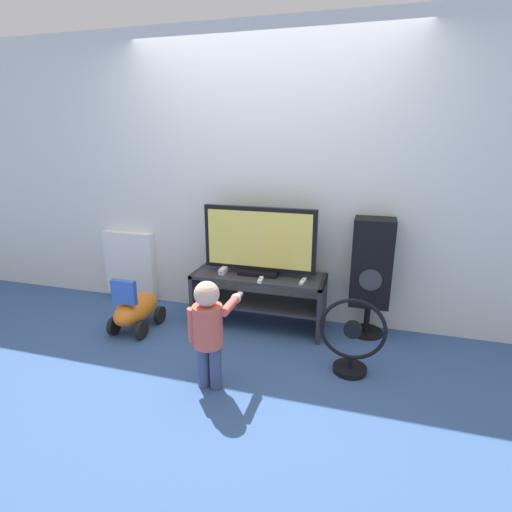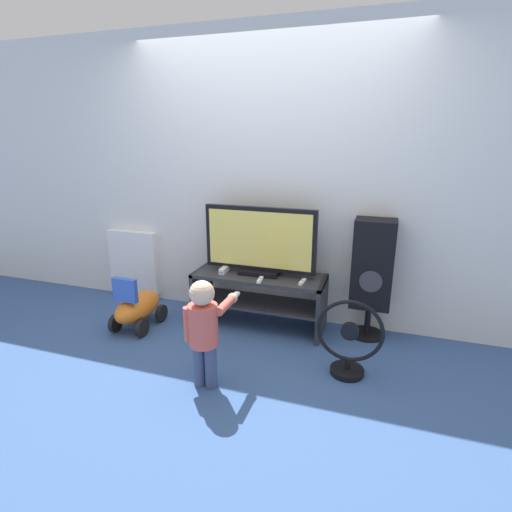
# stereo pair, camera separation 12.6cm
# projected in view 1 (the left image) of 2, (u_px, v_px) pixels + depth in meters

# --- Properties ---
(ground_plane) EXTENTS (16.00, 16.00, 0.00)m
(ground_plane) POSITION_uv_depth(u_px,v_px,m) (252.00, 336.00, 3.50)
(ground_plane) COLOR #38568C
(wall_back) EXTENTS (10.00, 0.06, 2.60)m
(wall_back) POSITION_uv_depth(u_px,v_px,m) (268.00, 180.00, 3.58)
(wall_back) COLOR silver
(wall_back) RESTS_ON ground_plane
(tv_stand) EXTENTS (1.18, 0.43, 0.50)m
(tv_stand) POSITION_uv_depth(u_px,v_px,m) (259.00, 292.00, 3.60)
(tv_stand) COLOR #2D2D33
(tv_stand) RESTS_ON ground_plane
(television) EXTENTS (1.00, 0.20, 0.60)m
(television) POSITION_uv_depth(u_px,v_px,m) (259.00, 242.00, 3.48)
(television) COLOR black
(television) RESTS_ON tv_stand
(game_console) EXTENTS (0.05, 0.20, 0.05)m
(game_console) POSITION_uv_depth(u_px,v_px,m) (225.00, 269.00, 3.61)
(game_console) COLOR white
(game_console) RESTS_ON tv_stand
(remote_primary) EXTENTS (0.04, 0.13, 0.03)m
(remote_primary) POSITION_uv_depth(u_px,v_px,m) (303.00, 281.00, 3.35)
(remote_primary) COLOR white
(remote_primary) RESTS_ON tv_stand
(remote_secondary) EXTENTS (0.05, 0.13, 0.03)m
(remote_secondary) POSITION_uv_depth(u_px,v_px,m) (261.00, 280.00, 3.38)
(remote_secondary) COLOR white
(remote_secondary) RESTS_ON tv_stand
(child) EXTENTS (0.30, 0.45, 0.78)m
(child) POSITION_uv_depth(u_px,v_px,m) (209.00, 326.00, 2.67)
(child) COLOR #3F4C72
(child) RESTS_ON ground_plane
(speaker_tower) EXTENTS (0.33, 0.30, 1.03)m
(speaker_tower) POSITION_uv_depth(u_px,v_px,m) (372.00, 265.00, 3.36)
(speaker_tower) COLOR black
(speaker_tower) RESTS_ON ground_plane
(floor_fan) EXTENTS (0.48, 0.25, 0.58)m
(floor_fan) POSITION_uv_depth(u_px,v_px,m) (352.00, 340.00, 2.89)
(floor_fan) COLOR black
(floor_fan) RESTS_ON ground_plane
(ride_on_toy) EXTENTS (0.32, 0.57, 0.52)m
(ride_on_toy) POSITION_uv_depth(u_px,v_px,m) (136.00, 309.00, 3.56)
(ride_on_toy) COLOR orange
(ride_on_toy) RESTS_ON ground_plane
(radiator) EXTENTS (0.56, 0.08, 0.73)m
(radiator) POSITION_uv_depth(u_px,v_px,m) (130.00, 264.00, 4.18)
(radiator) COLOR white
(radiator) RESTS_ON ground_plane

